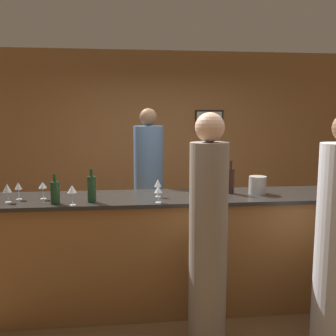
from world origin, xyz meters
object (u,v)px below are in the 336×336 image
bartender (149,197)px  ice_bucket (258,185)px  guest_1 (208,239)px  wine_bottle_0 (92,189)px  wine_bottle_1 (55,192)px  wine_bottle_2 (230,181)px

bartender → ice_bucket: 1.32m
bartender → guest_1: bearing=103.8°
guest_1 → wine_bottle_0: (-0.92, 0.50, 0.32)m
bartender → wine_bottle_1: 1.38m
bartender → wine_bottle_2: size_ratio=6.01×
wine_bottle_0 → wine_bottle_1: (-0.30, -0.04, -0.02)m
bartender → guest_1: bartender is taller
wine_bottle_1 → ice_bucket: size_ratio=1.52×
guest_1 → ice_bucket: guest_1 is taller
wine_bottle_0 → wine_bottle_1: size_ratio=1.13×
wine_bottle_1 → wine_bottle_2: wine_bottle_2 is taller
guest_1 → ice_bucket: (0.63, 0.69, 0.29)m
wine_bottle_0 → ice_bucket: bearing=6.9°
bartender → wine_bottle_1: bartender is taller
wine_bottle_2 → guest_1: bearing=-117.1°
ice_bucket → bartender: bearing=140.7°
wine_bottle_1 → ice_bucket: bearing=6.9°
wine_bottle_0 → ice_bucket: wine_bottle_0 is taller
bartender → wine_bottle_0: bartender is taller
bartender → ice_bucket: bartender is taller
guest_1 → wine_bottle_2: 0.88m
bartender → wine_bottle_2: 1.12m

